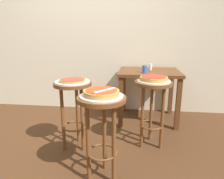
{
  "coord_description": "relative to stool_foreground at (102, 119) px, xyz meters",
  "views": [
    {
      "loc": [
        0.71,
        -1.7,
        1.22
      ],
      "look_at": [
        0.46,
        0.35,
        0.67
      ],
      "focal_mm": 32.65,
      "sensor_mm": 36.0,
      "label": 1
    }
  ],
  "objects": [
    {
      "name": "ground_plane",
      "position": [
        -0.43,
        0.16,
        -0.55
      ],
      "size": [
        6.0,
        6.0,
        0.0
      ],
      "primitive_type": "plane",
      "color": "#4C2D19"
    },
    {
      "name": "back_wall",
      "position": [
        -0.43,
        1.81,
        0.95
      ],
      "size": [
        6.0,
        0.1,
        3.0
      ],
      "primitive_type": "cube",
      "color": "beige",
      "rests_on": "ground_plane"
    },
    {
      "name": "stool_foreground",
      "position": [
        0.0,
        0.0,
        0.0
      ],
      "size": [
        0.4,
        0.4,
        0.75
      ],
      "color": "brown",
      "rests_on": "ground_plane"
    },
    {
      "name": "serving_plate_foreground",
      "position": [
        0.0,
        0.0,
        0.2
      ],
      "size": [
        0.35,
        0.35,
        0.01
      ],
      "primitive_type": "cylinder",
      "color": "silver",
      "rests_on": "stool_foreground"
    },
    {
      "name": "pizza_foreground",
      "position": [
        0.0,
        -0.0,
        0.23
      ],
      "size": [
        0.29,
        0.29,
        0.05
      ],
      "color": "tan",
      "rests_on": "serving_plate_foreground"
    },
    {
      "name": "stool_middle",
      "position": [
        -0.39,
        0.47,
        0.0
      ],
      "size": [
        0.4,
        0.4,
        0.75
      ],
      "color": "brown",
      "rests_on": "ground_plane"
    },
    {
      "name": "serving_plate_middle",
      "position": [
        -0.39,
        0.47,
        0.2
      ],
      "size": [
        0.36,
        0.36,
        0.01
      ],
      "primitive_type": "cylinder",
      "color": "silver",
      "rests_on": "stool_middle"
    },
    {
      "name": "pizza_middle",
      "position": [
        -0.39,
        0.47,
        0.22
      ],
      "size": [
        0.28,
        0.28,
        0.02
      ],
      "color": "#B78442",
      "rests_on": "serving_plate_middle"
    },
    {
      "name": "stool_leftside",
      "position": [
        0.45,
        0.62,
        0.0
      ],
      "size": [
        0.4,
        0.4,
        0.75
      ],
      "color": "brown",
      "rests_on": "ground_plane"
    },
    {
      "name": "serving_plate_leftside",
      "position": [
        0.45,
        0.62,
        0.2
      ],
      "size": [
        0.35,
        0.35,
        0.01
      ],
      "primitive_type": "cylinder",
      "color": "silver",
      "rests_on": "stool_leftside"
    },
    {
      "name": "pizza_leftside",
      "position": [
        0.45,
        0.62,
        0.23
      ],
      "size": [
        0.29,
        0.29,
        0.05
      ],
      "color": "tan",
      "rests_on": "serving_plate_leftside"
    },
    {
      "name": "dining_table",
      "position": [
        0.45,
        1.36,
        0.06
      ],
      "size": [
        0.85,
        0.7,
        0.74
      ],
      "color": "#5B3319",
      "rests_on": "ground_plane"
    },
    {
      "name": "cup_near_edge",
      "position": [
        0.38,
        1.19,
        0.24
      ],
      "size": [
        0.06,
        0.06,
        0.1
      ],
      "primitive_type": "cylinder",
      "color": "#3360B2",
      "rests_on": "dining_table"
    },
    {
      "name": "condiment_shaker",
      "position": [
        0.47,
        1.43,
        0.23
      ],
      "size": [
        0.04,
        0.04,
        0.09
      ],
      "primitive_type": "cylinder",
      "color": "white",
      "rests_on": "dining_table"
    },
    {
      "name": "pizza_server_knife",
      "position": [
        0.03,
        -0.02,
        0.26
      ],
      "size": [
        0.15,
        0.19,
        0.01
      ],
      "primitive_type": "cube",
      "rotation": [
        0.0,
        0.0,
        0.91
      ],
      "color": "silver",
      "rests_on": "pizza_foreground"
    }
  ]
}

